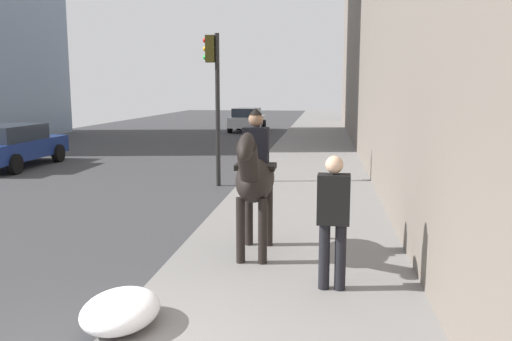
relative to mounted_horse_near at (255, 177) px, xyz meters
name	(u,v)px	position (x,y,z in m)	size (l,w,h in m)	color
mounted_horse_near	(255,177)	(0.00, 0.00, 0.00)	(2.15, 0.60, 2.22)	black
pedestrian_greeting	(333,214)	(-1.24, -1.15, -0.24)	(0.27, 0.41, 1.70)	black
car_near_lane	(13,145)	(8.64, 9.30, -0.57)	(4.56, 1.95, 1.44)	navy
car_mid_lane	(247,119)	(24.72, 3.77, -0.58)	(4.27, 1.98, 1.44)	#B7BABF
traffic_light_near_curb	(214,85)	(6.24, 1.91, 1.38)	(0.20, 0.44, 4.06)	black
snow_pile_near	(121,310)	(-2.61, 1.09, -1.03)	(1.05, 0.80, 0.36)	white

